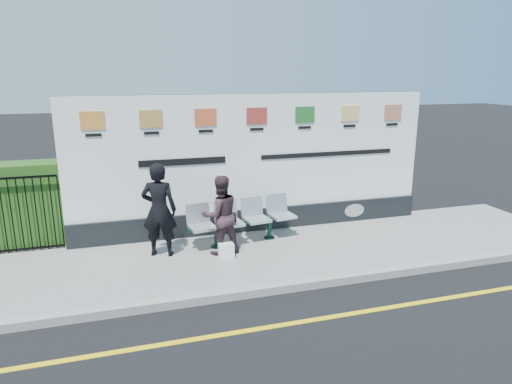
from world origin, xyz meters
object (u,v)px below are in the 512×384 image
woman_left (159,210)px  bench (244,231)px  woman_right (220,215)px  billboard (256,173)px

woman_left → bench: bearing=-155.8°
woman_right → billboard: bearing=-140.9°
woman_right → bench: bearing=-152.4°
woman_left → woman_right: bearing=-173.9°
woman_left → woman_right: 1.17m
billboard → bench: bearing=-122.9°
billboard → woman_right: billboard is taller
bench → woman_left: (-1.71, -0.19, 0.67)m
bench → woman_left: bearing=178.2°
billboard → bench: (-0.49, -0.75, -1.06)m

